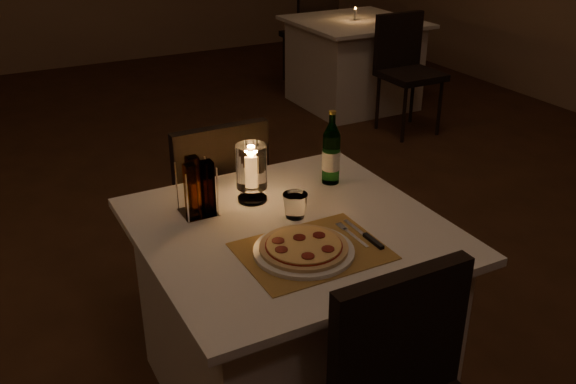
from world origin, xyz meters
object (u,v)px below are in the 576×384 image
neighbor_table_right (353,63)px  main_table (291,314)px  chair_far (214,195)px  pizza (304,247)px  plate (304,251)px  tumbler (295,206)px  hurricane_candle (251,168)px  water_bottle (331,154)px

neighbor_table_right → main_table: bearing=-126.8°
chair_far → pizza: size_ratio=3.21×
plate → pizza: bearing=-154.6°
pizza → tumbler: 0.25m
hurricane_candle → neighbor_table_right: size_ratio=0.22×
main_table → neighbor_table_right: (2.18, 2.92, 0.00)m
tumbler → neighbor_table_right: (2.14, 2.87, -0.41)m
main_table → tumbler: size_ratio=11.44×
main_table → hurricane_candle: hurricane_candle is taller
pizza → neighbor_table_right: bearing=54.3°
plate → tumbler: tumbler is taller
chair_far → pizza: (-0.05, -0.89, 0.22)m
plate → hurricane_candle: size_ratio=1.48×
main_table → plate: bearing=-105.5°
water_bottle → main_table: bearing=-141.7°
main_table → pizza: bearing=-105.6°
water_bottle → chair_far: bearing=122.6°
plate → neighbor_table_right: (2.23, 3.10, -0.38)m
main_table → tumbler: bearing=49.0°
pizza → neighbor_table_right: 3.84m
water_bottle → pizza: bearing=-130.1°
hurricane_candle → neighbor_table_right: bearing=50.4°
chair_far → neighbor_table_right: (2.18, 2.21, -0.18)m
main_table → neighbor_table_right: same height
tumbler → neighbor_table_right: 3.60m
chair_far → plate: chair_far is taller
main_table → pizza: size_ratio=3.57×
tumbler → water_bottle: size_ratio=0.30×
tumbler → main_table: bearing=-131.0°
plate → hurricane_candle: (0.02, 0.42, 0.12)m
plate → neighbor_table_right: plate is taller
chair_far → hurricane_candle: hurricane_candle is taller
water_bottle → hurricane_candle: bearing=179.9°
tumbler → chair_far: bearing=93.9°
neighbor_table_right → pizza: bearing=-125.7°
tumbler → water_bottle: water_bottle is taller
water_bottle → hurricane_candle: water_bottle is taller
plate → pizza: pizza is taller
main_table → plate: plate is taller
tumbler → pizza: bearing=-112.3°
tumbler → hurricane_candle: (-0.08, 0.19, 0.08)m
chair_far → neighbor_table_right: chair_far is taller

